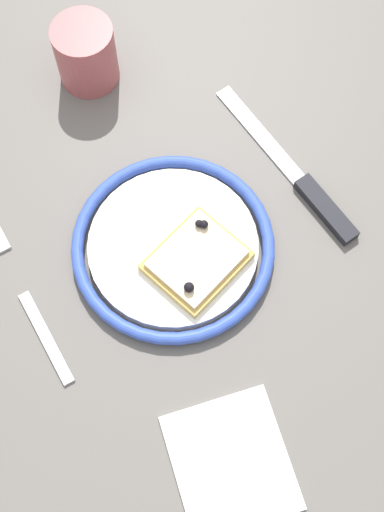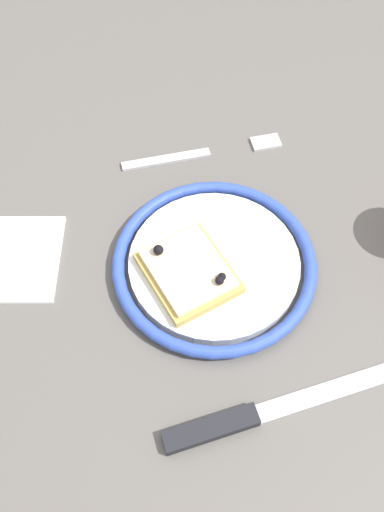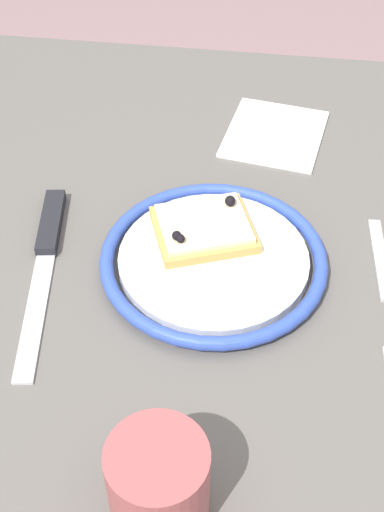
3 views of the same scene
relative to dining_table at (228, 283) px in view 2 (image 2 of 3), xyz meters
The scene contains 7 objects.
ground_plane 0.64m from the dining_table, ahead, with size 6.00×6.00×0.00m, color gray.
dining_table is the anchor object (origin of this frame).
plate 0.09m from the dining_table, 48.03° to the right, with size 0.22×0.22×0.02m.
pizza_slice_near 0.12m from the dining_table, 57.13° to the right, with size 0.12×0.11×0.03m.
knife 0.21m from the dining_table, ahead, with size 0.06×0.24×0.01m.
fork 0.16m from the dining_table, behind, with size 0.03×0.20×0.00m.
napkin 0.26m from the dining_table, 95.89° to the right, with size 0.11×0.12×0.00m, color white.
Camera 2 is at (0.33, -0.10, 1.24)m, focal length 39.34 mm.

